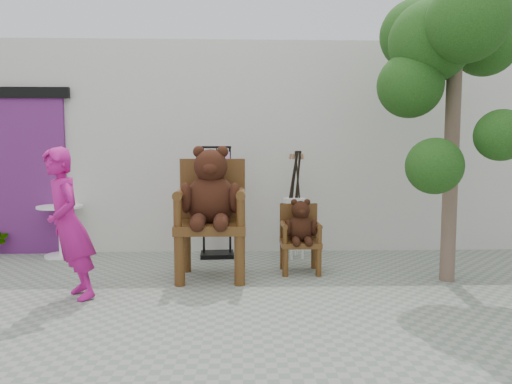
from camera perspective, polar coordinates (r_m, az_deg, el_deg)
ground_plane at (r=4.17m, az=-2.79°, el=-15.13°), size 60.00×60.00×0.00m
back_wall at (r=7.01m, az=-2.42°, el=5.54°), size 9.00×1.00×3.00m
doorway at (r=7.18m, az=-27.16°, el=2.31°), size 1.40×0.11×2.33m
chair_big at (r=5.19m, az=-5.62°, el=-1.21°), size 0.77×0.80×1.50m
chair_small at (r=5.46m, az=5.55°, el=-4.69°), size 0.46×0.48×0.88m
person at (r=4.76m, az=-22.38°, el=-3.78°), size 0.60×0.64×1.48m
cafe_table at (r=6.81m, az=-23.24°, el=-3.79°), size 0.60×0.60×0.70m
display_stand at (r=6.24m, az=-4.91°, el=-2.83°), size 0.47×0.37×1.51m
stool_bucket at (r=6.18m, az=4.83°, el=-2.37°), size 0.32×0.32×1.45m
tree at (r=5.58m, az=23.19°, el=16.25°), size 1.74×1.67×3.31m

